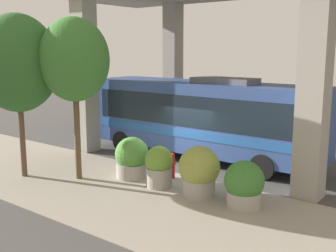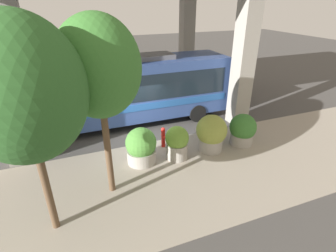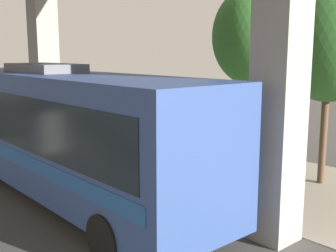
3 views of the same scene
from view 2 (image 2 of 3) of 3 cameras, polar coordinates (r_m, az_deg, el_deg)
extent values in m
plane|color=#474442|center=(12.93, -4.64, -3.69)|extent=(80.00, 80.00, 0.00)
cube|color=gray|center=(10.55, 0.25, -11.25)|extent=(6.00, 40.00, 0.02)
cube|color=#9E998E|center=(14.42, 16.32, 14.85)|extent=(0.90, 0.90, 7.67)
cube|color=#9E998E|center=(20.37, 4.11, 18.83)|extent=(0.90, 0.90, 7.67)
cube|color=#9E998E|center=(18.63, -29.64, 14.97)|extent=(0.90, 0.90, 7.67)
cube|color=#334C8C|center=(14.43, -8.56, 7.95)|extent=(2.65, 11.04, 3.05)
cube|color=#19232D|center=(14.32, -8.66, 9.34)|extent=(2.69, 10.16, 1.34)
cube|color=#2659A5|center=(14.63, -8.41, 5.69)|extent=(2.69, 10.49, 0.37)
cube|color=slate|center=(14.28, -4.57, 14.80)|extent=(1.32, 2.76, 0.24)
cylinder|color=black|center=(13.57, -22.92, -1.93)|extent=(0.28, 1.00, 1.00)
cylinder|color=black|center=(15.84, -22.99, 2.06)|extent=(0.28, 1.00, 1.00)
cylinder|color=black|center=(15.02, 6.38, 2.81)|extent=(0.28, 1.00, 1.00)
cylinder|color=black|center=(17.10, 2.58, 5.91)|extent=(0.28, 1.00, 1.00)
cylinder|color=red|center=(12.36, -1.04, -2.77)|extent=(0.18, 0.18, 0.88)
sphere|color=red|center=(12.13, -1.06, -0.73)|extent=(0.17, 0.17, 0.17)
cylinder|color=red|center=(12.18, -0.82, -2.52)|extent=(0.11, 0.08, 0.08)
cylinder|color=red|center=(12.41, -1.27, -1.95)|extent=(0.11, 0.08, 0.08)
cylinder|color=#9E998E|center=(13.19, 15.67, -2.64)|extent=(1.07, 1.07, 0.55)
sphere|color=#38722D|center=(12.91, 16.00, -0.22)|extent=(1.27, 1.27, 1.27)
sphere|color=#BF334C|center=(13.15, 15.93, -0.67)|extent=(0.37, 0.37, 0.37)
cylinder|color=#9E998E|center=(11.38, -5.76, -6.53)|extent=(1.24, 1.24, 0.59)
sphere|color=#4C8C38|center=(11.04, -5.91, -3.66)|extent=(1.31, 1.31, 1.31)
sphere|color=#BF334C|center=(11.29, -5.47, -4.01)|extent=(0.43, 0.43, 0.43)
cylinder|color=#9E998E|center=(11.57, 1.93, -5.38)|extent=(0.95, 0.95, 0.73)
sphere|color=olive|center=(11.25, 1.98, -2.58)|extent=(1.02, 1.02, 1.02)
sphere|color=#BF334C|center=(11.45, 2.17, -2.88)|extent=(0.33, 0.33, 0.33)
cylinder|color=#9E998E|center=(12.31, 9.23, -3.84)|extent=(1.09, 1.09, 0.66)
sphere|color=olive|center=(11.97, 9.47, -0.87)|extent=(1.40, 1.40, 1.40)
sphere|color=#BF334C|center=(12.23, 9.52, -1.48)|extent=(0.38, 0.38, 0.38)
cylinder|color=brown|center=(8.33, -25.19, -10.84)|extent=(0.22, 0.22, 3.50)
ellipsoid|color=#2D6028|center=(7.18, -29.23, 6.68)|extent=(3.09, 3.09, 3.70)
cylinder|color=brown|center=(9.16, -13.07, -4.19)|extent=(0.23, 0.23, 3.79)
ellipsoid|color=#38722D|center=(8.17, -14.98, 12.19)|extent=(2.59, 2.59, 3.11)
camera|label=1|loc=(13.48, 77.24, -0.80)|focal=45.00mm
camera|label=3|loc=(20.36, -43.89, 12.50)|focal=45.00mm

